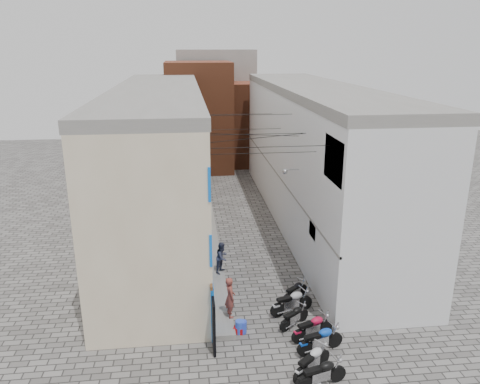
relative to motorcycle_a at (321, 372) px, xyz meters
name	(u,v)px	position (x,y,z in m)	size (l,w,h in m)	color
ground	(275,337)	(-1.05, 3.00, -0.57)	(90.00, 90.00, 0.00)	#555250
plinth	(208,222)	(-3.10, 16.00, -0.45)	(0.90, 26.00, 0.25)	slate
building_left	(160,160)	(-6.03, 15.95, 3.93)	(5.10, 27.00, 9.00)	#C5B595
building_right	(314,155)	(3.95, 16.00, 3.93)	(5.94, 26.00, 9.00)	silver
building_far_brick_left	(199,117)	(-3.05, 31.00, 4.43)	(6.00, 6.00, 10.00)	brown
building_far_brick_right	(249,123)	(1.95, 33.00, 3.43)	(5.00, 6.00, 8.00)	brown
building_far_concrete	(216,104)	(-1.05, 37.00, 4.93)	(8.00, 5.00, 11.00)	slate
far_shopfront	(223,163)	(-1.05, 28.20, 0.63)	(2.00, 0.30, 2.40)	black
overhead_wires	(250,132)	(-1.05, 10.64, 6.55)	(5.80, 13.02, 1.32)	black
motorcycle_a	(321,372)	(0.00, 0.00, 0.00)	(0.62, 1.98, 1.15)	black
motorcycle_b	(312,360)	(-0.15, 0.66, 0.01)	(0.64, 2.02, 1.17)	#B4B5B9
motorcycle_c	(320,338)	(0.51, 1.91, 0.01)	(0.63, 2.01, 1.16)	#0B3FB3
motorcycle_d	(312,326)	(0.43, 2.77, -0.01)	(0.61, 1.95, 1.13)	#AC0C30
motorcycle_e	(294,316)	(-0.08, 3.73, -0.08)	(0.54, 1.70, 0.98)	black
motorcycle_f	(292,301)	(0.02, 4.72, 0.03)	(0.66, 2.09, 1.21)	#9B9CA0
motorcycle_g	(295,290)	(0.46, 5.85, -0.09)	(0.53, 1.68, 0.97)	black
person_a	(230,297)	(-2.75, 4.42, 0.59)	(0.66, 0.44, 1.82)	brown
person_b	(222,257)	(-2.75, 8.58, 0.49)	(0.79, 0.61, 1.62)	#33374C
water_jug_near	(243,327)	(-2.32, 3.50, -0.30)	(0.34, 0.34, 0.54)	blue
water_jug_far	(240,327)	(-2.45, 3.50, -0.29)	(0.36, 0.36, 0.56)	blue
red_crate	(238,330)	(-2.50, 3.50, -0.44)	(0.41, 0.31, 0.26)	#AC0C0E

